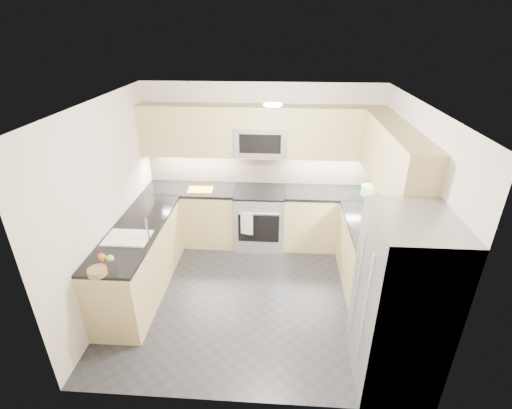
% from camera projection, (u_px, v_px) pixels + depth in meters
% --- Properties ---
extents(floor, '(3.60, 3.20, 0.00)m').
position_uv_depth(floor, '(254.00, 293.00, 4.97)').
color(floor, '#26262B').
rests_on(floor, ground).
extents(ceiling, '(3.60, 3.20, 0.02)m').
position_uv_depth(ceiling, '(254.00, 103.00, 3.87)').
color(ceiling, beige).
rests_on(ceiling, wall_back).
extents(wall_back, '(3.60, 0.02, 2.50)m').
position_uv_depth(wall_back, '(261.00, 164.00, 5.86)').
color(wall_back, beige).
rests_on(wall_back, floor).
extents(wall_front, '(3.60, 0.02, 2.50)m').
position_uv_depth(wall_front, '(240.00, 299.00, 2.99)').
color(wall_front, beige).
rests_on(wall_front, floor).
extents(wall_left, '(0.02, 3.20, 2.50)m').
position_uv_depth(wall_left, '(107.00, 205.00, 4.53)').
color(wall_left, beige).
rests_on(wall_left, floor).
extents(wall_right, '(0.02, 3.20, 2.50)m').
position_uv_depth(wall_right, '(408.00, 214.00, 4.32)').
color(wall_right, beige).
rests_on(wall_right, floor).
extents(base_cab_back_left, '(1.42, 0.60, 0.90)m').
position_uv_depth(base_cab_back_left, '(193.00, 216.00, 6.00)').
color(base_cab_back_left, tan).
rests_on(base_cab_back_left, floor).
extents(base_cab_back_right, '(1.42, 0.60, 0.90)m').
position_uv_depth(base_cab_back_right, '(328.00, 220.00, 5.87)').
color(base_cab_back_right, tan).
rests_on(base_cab_back_right, floor).
extents(base_cab_right, '(0.60, 1.70, 0.90)m').
position_uv_depth(base_cab_right, '(370.00, 263.00, 4.82)').
color(base_cab_right, tan).
rests_on(base_cab_right, floor).
extents(base_cab_peninsula, '(0.60, 2.00, 0.90)m').
position_uv_depth(base_cab_peninsula, '(140.00, 261.00, 4.86)').
color(base_cab_peninsula, tan).
rests_on(base_cab_peninsula, floor).
extents(countertop_back_left, '(1.42, 0.63, 0.04)m').
position_uv_depth(countertop_back_left, '(191.00, 189.00, 5.80)').
color(countertop_back_left, black).
rests_on(countertop_back_left, base_cab_back_left).
extents(countertop_back_right, '(1.42, 0.63, 0.04)m').
position_uv_depth(countertop_back_right, '(331.00, 193.00, 5.67)').
color(countertop_back_right, black).
rests_on(countertop_back_right, base_cab_back_right).
extents(countertop_right, '(0.63, 1.70, 0.04)m').
position_uv_depth(countertop_right, '(375.00, 232.00, 4.61)').
color(countertop_right, black).
rests_on(countertop_right, base_cab_right).
extents(countertop_peninsula, '(0.63, 2.00, 0.04)m').
position_uv_depth(countertop_peninsula, '(135.00, 230.00, 4.66)').
color(countertop_peninsula, black).
rests_on(countertop_peninsula, base_cab_peninsula).
extents(upper_cab_back, '(3.60, 0.35, 0.75)m').
position_uv_depth(upper_cab_back, '(261.00, 131.00, 5.45)').
color(upper_cab_back, tan).
rests_on(upper_cab_back, wall_back).
extents(upper_cab_right, '(0.35, 1.95, 0.75)m').
position_uv_depth(upper_cab_right, '(394.00, 159.00, 4.32)').
color(upper_cab_right, tan).
rests_on(upper_cab_right, wall_right).
extents(backsplash_back, '(3.60, 0.01, 0.51)m').
position_uv_depth(backsplash_back, '(261.00, 168.00, 5.88)').
color(backsplash_back, tan).
rests_on(backsplash_back, wall_back).
extents(backsplash_right, '(0.01, 2.30, 0.51)m').
position_uv_depth(backsplash_right, '(396.00, 202.00, 4.74)').
color(backsplash_right, tan).
rests_on(backsplash_right, wall_right).
extents(gas_range, '(0.76, 0.65, 0.91)m').
position_uv_depth(gas_range, '(260.00, 218.00, 5.91)').
color(gas_range, '#AAADB3').
rests_on(gas_range, floor).
extents(range_cooktop, '(0.76, 0.65, 0.03)m').
position_uv_depth(range_cooktop, '(260.00, 192.00, 5.71)').
color(range_cooktop, black).
rests_on(range_cooktop, gas_range).
extents(oven_door_glass, '(0.62, 0.02, 0.45)m').
position_uv_depth(oven_door_glass, '(259.00, 229.00, 5.62)').
color(oven_door_glass, black).
rests_on(oven_door_glass, gas_range).
extents(oven_handle, '(0.60, 0.02, 0.02)m').
position_uv_depth(oven_handle, '(259.00, 214.00, 5.48)').
color(oven_handle, '#B2B5BA').
rests_on(oven_handle, gas_range).
extents(microwave, '(0.76, 0.40, 0.40)m').
position_uv_depth(microwave, '(261.00, 140.00, 5.48)').
color(microwave, '#929499').
rests_on(microwave, upper_cab_back).
extents(microwave_door, '(0.60, 0.01, 0.28)m').
position_uv_depth(microwave_door, '(260.00, 144.00, 5.30)').
color(microwave_door, black).
rests_on(microwave_door, microwave).
extents(refrigerator, '(0.70, 0.90, 1.80)m').
position_uv_depth(refrigerator, '(400.00, 303.00, 3.46)').
color(refrigerator, '#96999E').
rests_on(refrigerator, floor).
extents(fridge_handle_left, '(0.02, 0.02, 1.20)m').
position_uv_depth(fridge_handle_left, '(364.00, 311.00, 3.30)').
color(fridge_handle_left, '#B2B5BA').
rests_on(fridge_handle_left, refrigerator).
extents(fridge_handle_right, '(0.02, 0.02, 1.20)m').
position_uv_depth(fridge_handle_right, '(357.00, 285.00, 3.62)').
color(fridge_handle_right, '#B2B5BA').
rests_on(fridge_handle_right, refrigerator).
extents(sink_basin, '(0.52, 0.38, 0.16)m').
position_uv_depth(sink_basin, '(128.00, 243.00, 4.45)').
color(sink_basin, white).
rests_on(sink_basin, base_cab_peninsula).
extents(faucet, '(0.03, 0.03, 0.28)m').
position_uv_depth(faucet, '(147.00, 229.00, 4.35)').
color(faucet, silver).
rests_on(faucet, countertop_peninsula).
extents(utensil_bowl, '(0.28, 0.28, 0.14)m').
position_uv_depth(utensil_bowl, '(369.00, 190.00, 5.53)').
color(utensil_bowl, '#5AA044').
rests_on(utensil_bowl, countertop_back_right).
extents(cutting_board, '(0.39, 0.28, 0.01)m').
position_uv_depth(cutting_board, '(200.00, 190.00, 5.71)').
color(cutting_board, orange).
rests_on(cutting_board, countertop_back_left).
extents(fruit_basket, '(0.25, 0.25, 0.07)m').
position_uv_depth(fruit_basket, '(97.00, 272.00, 3.78)').
color(fruit_basket, '#9D7249').
rests_on(fruit_basket, countertop_peninsula).
extents(fruit_apple, '(0.07, 0.07, 0.07)m').
position_uv_depth(fruit_apple, '(101.00, 256.00, 3.89)').
color(fruit_apple, red).
rests_on(fruit_apple, fruit_basket).
extents(fruit_pear, '(0.08, 0.08, 0.08)m').
position_uv_depth(fruit_pear, '(110.00, 258.00, 3.85)').
color(fruit_pear, '#74C353').
rests_on(fruit_pear, fruit_basket).
extents(dish_towel_check, '(0.19, 0.06, 0.36)m').
position_uv_depth(dish_towel_check, '(247.00, 224.00, 5.55)').
color(dish_towel_check, white).
rests_on(dish_towel_check, oven_handle).
extents(fruit_orange, '(0.07, 0.07, 0.07)m').
position_uv_depth(fruit_orange, '(103.00, 258.00, 3.86)').
color(fruit_orange, '#CB6516').
rests_on(fruit_orange, fruit_basket).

